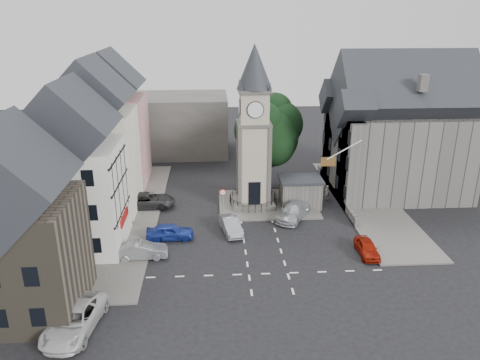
{
  "coord_description": "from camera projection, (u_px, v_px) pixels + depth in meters",
  "views": [
    {
      "loc": [
        -4.07,
        -36.67,
        19.18
      ],
      "look_at": [
        -1.55,
        5.0,
        3.9
      ],
      "focal_mm": 35.0,
      "sensor_mm": 36.0,
      "label": 1
    }
  ],
  "objects": [
    {
      "name": "pavement_west",
      "position": [
        129.0,
        215.0,
        46.08
      ],
      "size": [
        6.0,
        30.0,
        0.14
      ],
      "primitive_type": "cube",
      "color": "#595651",
      "rests_on": "ground"
    },
    {
      "name": "terrace_cream",
      "position": [
        95.0,
        147.0,
        45.55
      ],
      "size": [
        8.1,
        7.6,
        12.8
      ],
      "color": "beige",
      "rests_on": "ground"
    },
    {
      "name": "ground",
      "position": [
        261.0,
        241.0,
        41.19
      ],
      "size": [
        120.0,
        120.0,
        0.0
      ],
      "primitive_type": "plane",
      "color": "black",
      "rests_on": "ground"
    },
    {
      "name": "east_building",
      "position": [
        396.0,
        137.0,
        50.23
      ],
      "size": [
        14.4,
        11.4,
        12.6
      ],
      "color": "#585551",
      "rests_on": "ground"
    },
    {
      "name": "warning_sign_post",
      "position": [
        223.0,
        197.0,
        45.41
      ],
      "size": [
        0.7,
        0.19,
        2.85
      ],
      "color": "black",
      "rests_on": "ground"
    },
    {
      "name": "town_tree",
      "position": [
        268.0,
        128.0,
        51.09
      ],
      "size": [
        7.2,
        7.2,
        10.8
      ],
      "color": "black",
      "rests_on": "ground"
    },
    {
      "name": "stone_shelter",
      "position": [
        300.0,
        192.0,
        47.96
      ],
      "size": [
        4.3,
        3.3,
        3.08
      ],
      "color": "#585551",
      "rests_on": "ground"
    },
    {
      "name": "car_west_silver",
      "position": [
        141.0,
        250.0,
        38.08
      ],
      "size": [
        4.34,
        1.82,
        1.39
      ],
      "primitive_type": "imported",
      "rotation": [
        0.0,
        0.0,
        1.65
      ],
      "color": "gray",
      "rests_on": "ground"
    },
    {
      "name": "road_markings",
      "position": [
        268.0,
        274.0,
        36.03
      ],
      "size": [
        20.0,
        8.0,
        0.01
      ],
      "primitive_type": "cube",
      "color": "silver",
      "rests_on": "ground"
    },
    {
      "name": "backdrop_west",
      "position": [
        156.0,
        125.0,
        65.38
      ],
      "size": [
        20.0,
        10.0,
        8.0
      ],
      "primitive_type": "cube",
      "color": "#4C4944",
      "rests_on": "ground"
    },
    {
      "name": "east_boundary_wall",
      "position": [
        336.0,
        192.0,
        50.93
      ],
      "size": [
        0.4,
        16.0,
        0.9
      ],
      "primitive_type": "cube",
      "color": "#585551",
      "rests_on": "ground"
    },
    {
      "name": "car_east_red",
      "position": [
        367.0,
        248.0,
        38.65
      ],
      "size": [
        1.52,
        3.68,
        1.25
      ],
      "primitive_type": "imported",
      "rotation": [
        0.0,
        0.0,
        -0.01
      ],
      "color": "#981708",
      "rests_on": "ground"
    },
    {
      "name": "terrace_tudor",
      "position": [
        73.0,
        178.0,
        38.19
      ],
      "size": [
        8.1,
        7.6,
        12.0
      ],
      "color": "silver",
      "rests_on": "ground"
    },
    {
      "name": "van_sw_white",
      "position": [
        74.0,
        320.0,
        29.4
      ],
      "size": [
        3.48,
        6.1,
        1.6
      ],
      "primitive_type": "imported",
      "rotation": [
        0.0,
        0.0,
        -0.15
      ],
      "color": "silver",
      "rests_on": "ground"
    },
    {
      "name": "car_island_east",
      "position": [
        294.0,
        211.0,
        45.36
      ],
      "size": [
        4.47,
        5.54,
        1.51
      ],
      "primitive_type": "imported",
      "rotation": [
        0.0,
        0.0,
        -0.54
      ],
      "color": "#B5B8BE",
      "rests_on": "ground"
    },
    {
      "name": "pavement_east",
      "position": [
        366.0,
        202.0,
        49.35
      ],
      "size": [
        6.0,
        26.0,
        0.14
      ],
      "primitive_type": "cube",
      "color": "#595651",
      "rests_on": "ground"
    },
    {
      "name": "car_west_grey",
      "position": [
        147.0,
        200.0,
        47.81
      ],
      "size": [
        5.63,
        2.66,
        1.55
      ],
      "primitive_type": "imported",
      "rotation": [
        0.0,
        0.0,
        1.59
      ],
      "color": "#2D2E30",
      "rests_on": "ground"
    },
    {
      "name": "central_island",
      "position": [
        267.0,
        204.0,
        48.75
      ],
      "size": [
        10.0,
        8.0,
        0.16
      ],
      "primitive_type": "cube",
      "color": "#595651",
      "rests_on": "ground"
    },
    {
      "name": "clock_tower",
      "position": [
        254.0,
        129.0,
        45.89
      ],
      "size": [
        4.86,
        4.86,
        16.25
      ],
      "color": "#4C4944",
      "rests_on": "ground"
    },
    {
      "name": "car_island_silver",
      "position": [
        231.0,
        225.0,
        42.5
      ],
      "size": [
        2.26,
        4.38,
        1.38
      ],
      "primitive_type": "imported",
      "rotation": [
        0.0,
        0.0,
        0.2
      ],
      "color": "#9DA0A6",
      "rests_on": "ground"
    },
    {
      "name": "flagpole",
      "position": [
        344.0,
        150.0,
        42.99
      ],
      "size": [
        3.68,
        0.1,
        2.74
      ],
      "color": "white",
      "rests_on": "ground"
    },
    {
      "name": "pedestrian",
      "position": [
        327.0,
        192.0,
        49.88
      ],
      "size": [
        0.66,
        0.52,
        1.59
      ],
      "primitive_type": "imported",
      "rotation": [
        0.0,
        0.0,
        3.41
      ],
      "color": "beige",
      "rests_on": "ground"
    },
    {
      "name": "terrace_pink",
      "position": [
        112.0,
        127.0,
        53.05
      ],
      "size": [
        8.1,
        7.6,
        12.8
      ],
      "color": "tan",
      "rests_on": "ground"
    },
    {
      "name": "building_sw_stone",
      "position": [
        13.0,
        239.0,
        29.95
      ],
      "size": [
        8.6,
        7.6,
        10.4
      ],
      "color": "#484236",
      "rests_on": "ground"
    },
    {
      "name": "car_west_blue",
      "position": [
        170.0,
        232.0,
        41.23
      ],
      "size": [
        4.21,
        1.79,
        1.42
      ],
      "primitive_type": "imported",
      "rotation": [
        0.0,
        0.0,
        1.6
      ],
      "color": "navy",
      "rests_on": "ground"
    }
  ]
}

